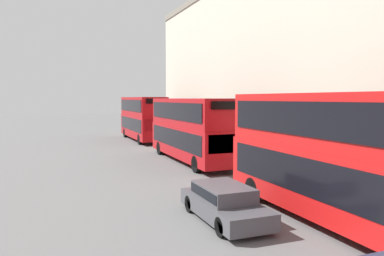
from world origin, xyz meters
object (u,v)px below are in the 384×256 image
at_px(bus_second_in_queue, 191,127).
at_px(bus_third_in_queue, 143,117).
at_px(car_hatchback, 224,202).
at_px(pedestrian, 229,150).
at_px(bus_leading, 340,153).

bearing_deg(bus_second_in_queue, bus_third_in_queue, 90.00).
bearing_deg(bus_third_in_queue, car_hatchback, -97.43).
relative_size(bus_third_in_queue, pedestrian, 6.13).
distance_m(bus_second_in_queue, pedestrian, 3.07).
bearing_deg(bus_leading, pedestrian, 79.22).
bearing_deg(bus_third_in_queue, bus_leading, -90.00).
xyz_separation_m(bus_leading, pedestrian, (2.52, 13.21, -1.71)).
xyz_separation_m(bus_second_in_queue, car_hatchback, (-3.40, -12.07, -1.71)).
height_order(bus_leading, bus_third_in_queue, bus_leading).
height_order(bus_second_in_queue, car_hatchback, bus_second_in_queue).
relative_size(bus_second_in_queue, bus_third_in_queue, 1.05).
bearing_deg(bus_leading, bus_third_in_queue, 90.00).
bearing_deg(pedestrian, bus_third_in_queue, 99.68).
bearing_deg(car_hatchback, bus_second_in_queue, 74.26).
xyz_separation_m(bus_leading, bus_third_in_queue, (0.00, 27.95, -0.03)).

